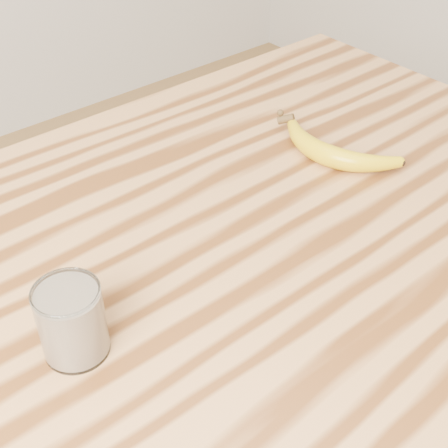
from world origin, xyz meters
TOP-DOWN VIEW (x-y plane):
  - table at (0.00, 0.00)m, footprint 1.20×0.80m
  - smoothie_glass at (-0.28, -0.05)m, footprint 0.07×0.07m
  - banana at (0.21, 0.02)m, footprint 0.17×0.30m

SIDE VIEW (x-z plane):
  - table at x=0.00m, z-range 0.32..1.22m
  - banana at x=0.21m, z-range 0.90..0.94m
  - smoothie_glass at x=-0.28m, z-range 0.90..0.99m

